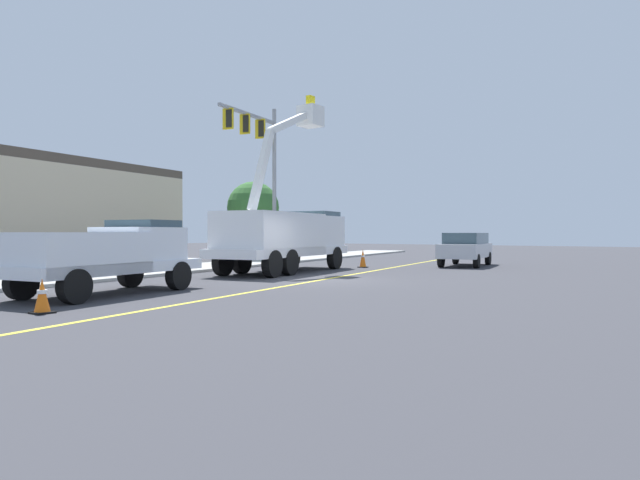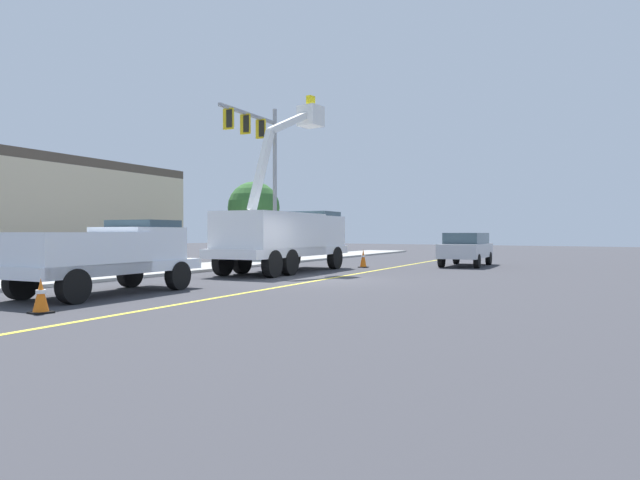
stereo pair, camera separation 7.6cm
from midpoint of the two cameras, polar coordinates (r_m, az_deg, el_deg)
ground at (r=20.12m, az=0.25°, el=-4.08°), size 120.00×120.00×0.00m
sidewalk_far_side at (r=24.69m, az=-16.79°, el=-3.08°), size 59.82×12.97×0.12m
lane_centre_stripe at (r=20.12m, az=0.25°, el=-4.07°), size 49.41×8.01×0.01m
utility_bucket_truck at (r=24.23m, az=-3.42°, el=0.59°), size 8.49×3.76×7.76m
service_pickup_truck at (r=16.35m, az=-20.93°, el=-1.30°), size 5.86×2.95×2.06m
passing_minivan at (r=29.54m, az=14.72°, el=-0.69°), size 5.04×2.63×1.69m
traffic_cone_leading at (r=13.12m, az=-26.36°, el=-5.14°), size 0.40×0.40×0.73m
traffic_cone_mid_front at (r=27.39m, az=4.50°, el=-1.89°), size 0.40×0.40×0.89m
traffic_signal_mast at (r=29.93m, az=-6.02°, el=8.84°), size 5.13×1.08×8.49m
street_tree_right at (r=33.88m, az=-6.68°, el=3.27°), size 3.11×3.11×4.77m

